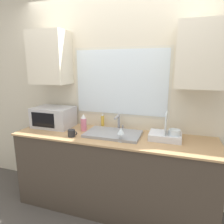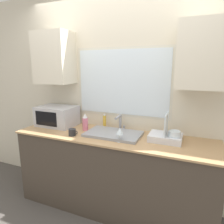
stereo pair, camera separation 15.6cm
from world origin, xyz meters
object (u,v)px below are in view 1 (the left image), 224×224
at_px(soap_bottle, 103,122).
at_px(mug_near_sink, 72,133).
at_px(faucet, 119,121).
at_px(spray_bottle, 84,123).
at_px(microwave, 54,117).
at_px(dish_rack, 166,135).
at_px(wine_glass, 121,131).

distance_m(soap_bottle, mug_near_sink, 0.47).
distance_m(faucet, spray_bottle, 0.43).
xyz_separation_m(microwave, dish_rack, (1.42, -0.04, -0.07)).
bearing_deg(wine_glass, spray_bottle, 158.80).
xyz_separation_m(soap_bottle, mug_near_sink, (-0.21, -0.42, -0.04)).
height_order(spray_bottle, mug_near_sink, spray_bottle).
xyz_separation_m(faucet, mug_near_sink, (-0.43, -0.39, -0.08)).
xyz_separation_m(dish_rack, spray_bottle, (-0.97, -0.00, 0.05)).
height_order(faucet, microwave, microwave).
bearing_deg(spray_bottle, wine_glass, -21.20).
bearing_deg(mug_near_sink, wine_glass, 3.11).
distance_m(spray_bottle, wine_glass, 0.57).
relative_size(microwave, soap_bottle, 2.71).
height_order(dish_rack, mug_near_sink, dish_rack).
distance_m(microwave, spray_bottle, 0.45).
bearing_deg(spray_bottle, microwave, 175.00).
relative_size(microwave, spray_bottle, 2.36).
bearing_deg(dish_rack, microwave, 178.46).
relative_size(faucet, wine_glass, 1.32).
distance_m(dish_rack, soap_bottle, 0.82).
height_order(microwave, mug_near_sink, microwave).
distance_m(soap_bottle, wine_glass, 0.52).
bearing_deg(mug_near_sink, faucet, 42.16).
height_order(faucet, mug_near_sink, faucet).
relative_size(spray_bottle, wine_glass, 1.41).
xyz_separation_m(faucet, soap_bottle, (-0.22, 0.03, -0.04)).
bearing_deg(soap_bottle, spray_bottle, -134.24).
distance_m(mug_near_sink, wine_glass, 0.57).
distance_m(microwave, wine_glass, 1.00).
xyz_separation_m(spray_bottle, soap_bottle, (0.18, 0.18, -0.02)).
xyz_separation_m(mug_near_sink, wine_glass, (0.56, 0.03, 0.07)).
bearing_deg(soap_bottle, wine_glass, -47.72).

